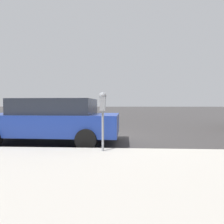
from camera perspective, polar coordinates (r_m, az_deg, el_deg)
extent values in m
plane|color=#3D3A3A|center=(7.14, -4.64, -8.52)|extent=(220.00, 220.00, 0.00)
cube|color=#BCB7AD|center=(2.70, -18.96, -25.85)|extent=(5.09, 56.00, 0.16)
cylinder|color=gray|center=(4.51, -3.03, -6.17)|extent=(0.06, 0.06, 1.05)
cube|color=gray|center=(4.46, -3.05, 2.67)|extent=(0.20, 0.14, 0.34)
sphere|color=gray|center=(4.46, -3.05, 5.28)|extent=(0.19, 0.19, 0.19)
cube|color=gold|center=(4.56, -2.91, 2.13)|extent=(0.01, 0.11, 0.12)
cube|color=black|center=(4.56, -2.92, 3.63)|extent=(0.01, 0.10, 0.08)
cube|color=navy|center=(6.59, -19.36, -3.67)|extent=(2.05, 4.85, 0.70)
cube|color=#232833|center=(6.48, -17.88, 1.72)|extent=(1.76, 2.73, 0.54)
cylinder|color=black|center=(8.15, -26.24, -5.12)|extent=(0.24, 0.65, 0.64)
cylinder|color=black|center=(5.27, -8.49, -8.92)|extent=(0.24, 0.65, 0.64)
cylinder|color=black|center=(7.12, -5.06, -5.94)|extent=(0.24, 0.65, 0.64)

